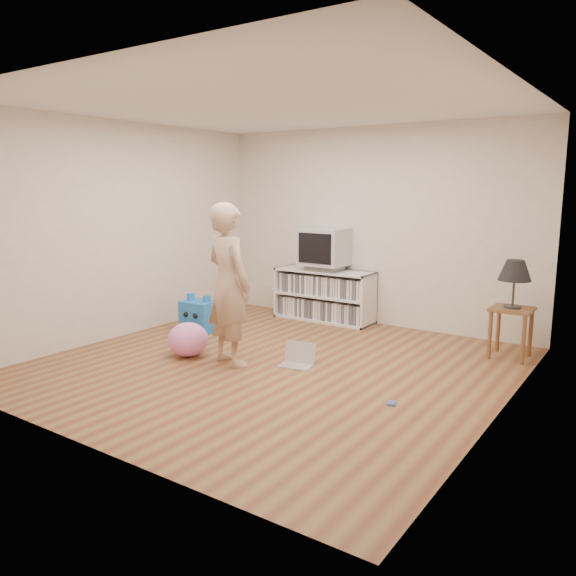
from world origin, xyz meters
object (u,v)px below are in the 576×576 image
at_px(person, 229,285).
at_px(plush_blue, 199,315).
at_px(plush_pink, 188,339).
at_px(side_table, 511,320).
at_px(dvd_deck, 325,267).
at_px(laptop, 298,359).
at_px(media_unit, 325,295).
at_px(crt_tv, 325,247).
at_px(table_lamp, 515,272).

bearing_deg(person, plush_blue, -18.33).
distance_m(plush_blue, plush_pink, 1.08).
relative_size(side_table, plush_blue, 1.15).
bearing_deg(side_table, dvd_deck, 171.74).
relative_size(dvd_deck, laptop, 1.19).
bearing_deg(side_table, plush_blue, -163.47).
relative_size(media_unit, crt_tv, 2.33).
bearing_deg(plush_pink, dvd_deck, 81.10).
height_order(media_unit, side_table, media_unit).
bearing_deg(table_lamp, crt_tv, 171.81).
xyz_separation_m(plush_blue, plush_pink, (0.65, -0.87, -0.02)).
distance_m(laptop, plush_pink, 1.24).
xyz_separation_m(crt_tv, laptop, (0.80, -1.87, -0.96)).
height_order(table_lamp, laptop, table_lamp).
distance_m(dvd_deck, table_lamp, 2.58).
distance_m(side_table, plush_pink, 3.49).
relative_size(side_table, person, 0.33).
bearing_deg(table_lamp, person, -141.59).
bearing_deg(crt_tv, laptop, -66.76).
bearing_deg(laptop, table_lamp, 30.61).
distance_m(media_unit, person, 2.31).
relative_size(dvd_deck, plush_blue, 0.94).
bearing_deg(crt_tv, media_unit, 90.00).
distance_m(table_lamp, plush_pink, 3.57).
xyz_separation_m(dvd_deck, side_table, (2.55, -0.37, -0.32)).
height_order(crt_tv, table_lamp, crt_tv).
relative_size(crt_tv, plush_blue, 1.26).
height_order(person, plush_pink, person).
distance_m(media_unit, dvd_deck, 0.39).
bearing_deg(table_lamp, plush_pink, -146.54).
xyz_separation_m(laptop, plush_pink, (-1.16, -0.41, 0.12)).
bearing_deg(media_unit, plush_blue, -124.97).
bearing_deg(plush_blue, dvd_deck, 50.52).
bearing_deg(crt_tv, plush_pink, -98.92).
distance_m(dvd_deck, person, 2.25).
bearing_deg(plush_blue, plush_pink, -57.36).
bearing_deg(side_table, plush_pink, -146.54).
height_order(dvd_deck, plush_blue, dvd_deck).
bearing_deg(crt_tv, plush_blue, -125.32).
bearing_deg(plush_blue, media_unit, 50.82).
height_order(laptop, plush_blue, plush_blue).
bearing_deg(dvd_deck, media_unit, 90.00).
bearing_deg(table_lamp, side_table, 0.00).
xyz_separation_m(table_lamp, plush_pink, (-2.91, -1.92, -0.76)).
distance_m(side_table, laptop, 2.33).
bearing_deg(table_lamp, laptop, -139.18).
bearing_deg(laptop, plush_pink, -170.57).
bearing_deg(person, dvd_deck, -69.31).
relative_size(dvd_deck, table_lamp, 0.87).
distance_m(media_unit, plush_blue, 1.76).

